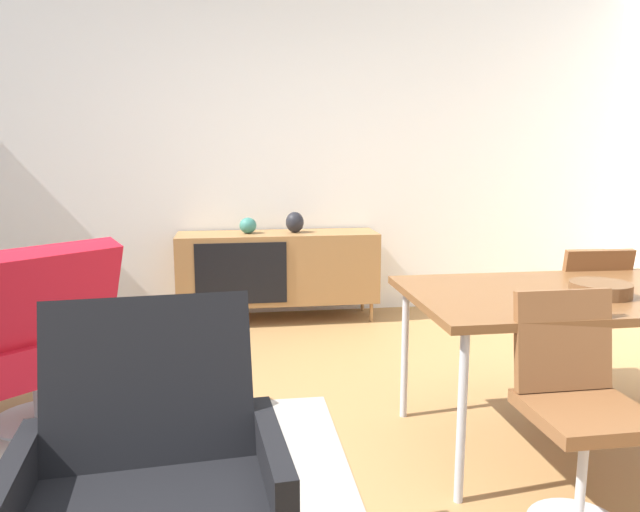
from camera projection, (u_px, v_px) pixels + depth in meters
ground_plane at (292, 463)px, 2.66m from camera, size 8.32×8.32×0.00m
wall_back at (260, 147)px, 4.95m from camera, size 6.80×0.12×2.80m
sideboard at (278, 267)px, 4.84m from camera, size 1.60×0.45×0.72m
vase_cobalt at (295, 222)px, 4.80m from camera, size 0.15×0.15×0.17m
vase_sculptural_dark at (248, 226)px, 4.75m from camera, size 0.14×0.14×0.13m
dining_table at (583, 300)px, 2.73m from camera, size 1.60×0.90×0.74m
wooden_bowl_on_table at (600, 289)px, 2.62m from camera, size 0.26×0.26×0.06m
dining_chair_back_right at (581, 313)px, 3.36m from camera, size 0.41×0.44×0.86m
dining_chair_front_left at (577, 402)px, 2.17m from camera, size 0.40×0.43×0.86m
lounge_chair_red at (40, 336)px, 2.95m from camera, size 0.91×0.91×0.95m
armchair_black_shell at (151, 479)px, 1.66m from camera, size 0.76×0.70×0.95m
area_rug at (83, 498)px, 2.38m from camera, size 2.20×1.70×0.01m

